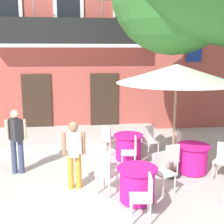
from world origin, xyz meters
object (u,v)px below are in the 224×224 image
Objects in this scene: cafe_chair_near_tree_0 at (223,158)px; cafe_table_far_side at (137,184)px; cafe_chair_near_tree_2 at (170,158)px; cafe_umbrella at (176,74)px; pedestrian_mid_plaza at (74,151)px; cafe_table_middle at (128,147)px; cafe_chair_middle_1 at (131,151)px; cafe_chair_middle_2 at (150,139)px; cafe_chair_near_tree_1 at (182,145)px; cafe_chair_middle_0 at (109,138)px; cafe_chair_far_side_2 at (145,195)px; pedestrian_by_tree at (16,138)px; cafe_table_near_tree at (193,158)px; cafe_chair_far_side_1 at (105,172)px; cafe_chair_far_side_0 at (162,170)px.

cafe_chair_near_tree_0 reaches higher than cafe_table_far_side.
cafe_table_far_side is at bearing -134.61° from cafe_chair_near_tree_2.
cafe_umbrella reaches higher than pedestrian_mid_plaza.
cafe_table_middle is at bearing 47.47° from pedestrian_mid_plaza.
cafe_chair_middle_1 is 1.83m from pedestrian_mid_plaza.
cafe_chair_near_tree_0 is 2.35m from cafe_chair_middle_2.
cafe_chair_middle_1 is 2.36m from cafe_umbrella.
cafe_chair_middle_1 reaches higher than cafe_table_middle.
cafe_chair_near_tree_0 is at bearing -7.88° from cafe_chair_near_tree_2.
cafe_chair_near_tree_1 reaches higher than cafe_table_middle.
pedestrian_mid_plaza is at bearing -132.53° from cafe_table_middle.
cafe_chair_near_tree_0 is 2.67m from cafe_table_middle.
cafe_chair_near_tree_2 is 1.00× the size of cafe_chair_middle_0.
cafe_chair_near_tree_1 is 3.33m from cafe_chair_far_side_2.
cafe_chair_middle_0 is 1.00× the size of cafe_chair_middle_1.
pedestrian_by_tree reaches higher than cafe_table_middle.
cafe_table_near_tree and cafe_table_middle have the same top height.
cafe_table_near_tree is at bearing 9.97° from pedestrian_mid_plaza.
cafe_chair_near_tree_1 is 1.00× the size of cafe_chair_far_side_2.
cafe_chair_near_tree_0 is (0.61, -0.44, 0.14)m from cafe_table_near_tree.
cafe_umbrella reaches higher than cafe_chair_far_side_2.
cafe_chair_near_tree_1 is 2.93m from cafe_chair_far_side_1.
pedestrian_mid_plaza is (-3.68, -0.10, 0.37)m from cafe_chair_near_tree_0.
cafe_umbrella is (-1.20, 0.30, 2.08)m from cafe_chair_near_tree_0.
cafe_table_near_tree is 0.95× the size of cafe_chair_far_side_0.
cafe_chair_near_tree_0 and cafe_chair_far_side_1 have the same top height.
cafe_chair_near_tree_2 is at bearing -133.97° from cafe_umbrella.
cafe_chair_far_side_2 is at bearing -121.76° from cafe_chair_near_tree_1.
cafe_chair_near_tree_1 and cafe_chair_far_side_1 have the same top height.
cafe_chair_near_tree_1 is at bearing 117.63° from cafe_chair_near_tree_0.
cafe_chair_near_tree_0 reaches higher than cafe_table_middle.
cafe_chair_near_tree_0 is 2.33m from cafe_chair_middle_1.
cafe_table_far_side is (-0.20, -1.74, -0.14)m from cafe_chair_middle_1.
cafe_table_near_tree is 0.95× the size of cafe_chair_middle_0.
cafe_table_far_side is at bearing -95.54° from cafe_table_middle.
cafe_chair_far_side_1 is (-2.38, -1.69, 0.00)m from cafe_chair_near_tree_1.
cafe_chair_middle_1 is 1.00× the size of cafe_chair_far_side_2.
pedestrian_by_tree reaches higher than cafe_chair_far_side_2.
cafe_chair_near_tree_2 is 1.09m from cafe_chair_middle_1.
cafe_chair_near_tree_1 is at bearing 57.50° from cafe_chair_far_side_0.
cafe_chair_middle_0 reaches higher than cafe_table_far_side.
pedestrian_by_tree reaches higher than cafe_chair_far_side_0.
cafe_chair_middle_1 is 2.50m from cafe_chair_far_side_2.
cafe_table_near_tree is 3.16m from pedestrian_mid_plaza.
cafe_chair_far_side_1 is (-1.59, -2.37, 0.00)m from cafe_chair_middle_2.
cafe_chair_near_tree_2 is 1.00× the size of cafe_chair_far_side_1.
cafe_table_near_tree is 0.95× the size of cafe_chair_middle_1.
cafe_chair_near_tree_1 and cafe_chair_near_tree_2 have the same top height.
cafe_chair_middle_0 is at bearing 140.87° from cafe_chair_near_tree_0.
cafe_umbrella is 1.72× the size of pedestrian_by_tree.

